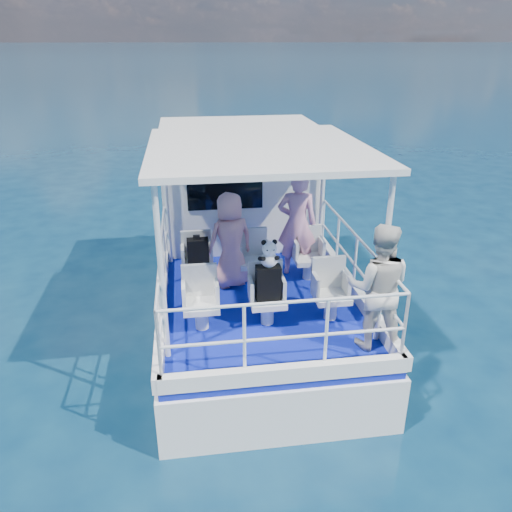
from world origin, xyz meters
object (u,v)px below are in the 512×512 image
Objects in this scene: passenger_port_fwd at (230,241)px; passenger_stbd_aft at (378,287)px; backpack_center at (268,283)px; panda at (269,254)px.

passenger_port_fwd is 2.56m from passenger_stbd_aft.
backpack_center is 1.32× the size of panda.
passenger_port_fwd is at bearing 106.69° from backpack_center.
backpack_center is (-1.25, 0.69, -0.20)m from passenger_stbd_aft.
passenger_stbd_aft is at bearing 110.80° from passenger_port_fwd.
passenger_stbd_aft is 1.44m from panda.
passenger_stbd_aft reaches higher than passenger_port_fwd.
panda is at bearing -9.97° from passenger_stbd_aft.
backpack_center is 0.43m from panda.
passenger_port_fwd is at bearing -31.23° from passenger_stbd_aft.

